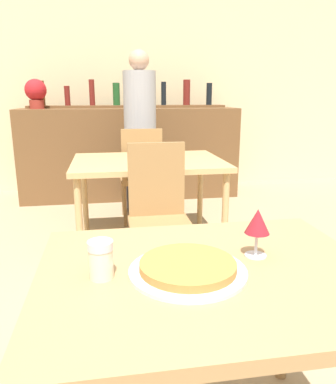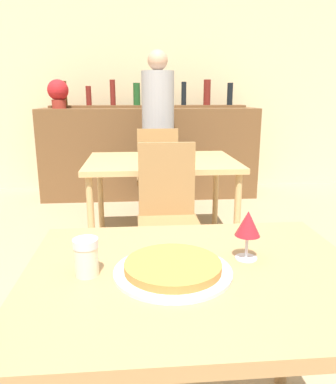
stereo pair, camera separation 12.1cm
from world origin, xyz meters
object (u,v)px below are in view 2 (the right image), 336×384
at_px(chair_far_side_front, 168,207).
at_px(wine_glass, 248,225).
at_px(pizza_tray, 173,268).
at_px(potted_plant, 58,92).
at_px(cheese_shaker, 86,257).
at_px(chair_far_side_back, 157,171).
at_px(person_standing, 158,126).

xyz_separation_m(chair_far_side_front, wine_glass, (0.14, -1.28, 0.32)).
xyz_separation_m(pizza_tray, wine_glass, (0.24, 0.08, 0.10)).
distance_m(chair_far_side_front, wine_glass, 1.32).
relative_size(wine_glass, potted_plant, 0.48).
relative_size(pizza_tray, wine_glass, 2.19).
xyz_separation_m(pizza_tray, cheese_shaker, (-0.25, 0.01, 0.04)).
height_order(chair_far_side_back, pizza_tray, chair_far_side_back).
relative_size(person_standing, potted_plant, 5.14).
height_order(chair_far_side_back, wine_glass, chair_far_side_back).
xyz_separation_m(chair_far_side_back, potted_plant, (-1.08, 0.99, 0.74)).
bearing_deg(chair_far_side_front, chair_far_side_back, 90.00).
distance_m(pizza_tray, wine_glass, 0.28).
relative_size(chair_far_side_front, cheese_shaker, 8.42).
relative_size(cheese_shaker, person_standing, 0.07).
height_order(pizza_tray, cheese_shaker, cheese_shaker).
bearing_deg(chair_far_side_front, pizza_tray, -94.29).
bearing_deg(cheese_shaker, pizza_tray, -3.36).
distance_m(chair_far_side_back, wine_glass, 2.51).
bearing_deg(wine_glass, chair_far_side_front, 96.34).
bearing_deg(wine_glass, potted_plant, 109.43).
bearing_deg(chair_far_side_back, pizza_tray, 87.72).
bearing_deg(potted_plant, pizza_tray, -74.57).
distance_m(wine_glass, potted_plant, 3.71).
height_order(chair_far_side_front, person_standing, person_standing).
height_order(chair_far_side_back, person_standing, person_standing).
height_order(person_standing, potted_plant, person_standing).
relative_size(cheese_shaker, wine_glass, 0.70).
xyz_separation_m(chair_far_side_back, cheese_shaker, (-0.35, -2.55, 0.27)).
xyz_separation_m(chair_far_side_back, person_standing, (0.04, 0.46, 0.39)).
bearing_deg(pizza_tray, potted_plant, 105.43).
bearing_deg(chair_far_side_back, person_standing, -94.76).
height_order(chair_far_side_front, pizza_tray, chair_far_side_front).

